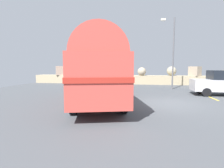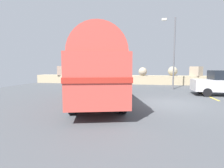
{
  "view_description": "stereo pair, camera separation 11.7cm",
  "coord_description": "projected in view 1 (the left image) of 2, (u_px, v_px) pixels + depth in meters",
  "views": [
    {
      "loc": [
        -1.53,
        -9.83,
        2.05
      ],
      "look_at": [
        -3.31,
        0.64,
        1.03
      ],
      "focal_mm": 26.66,
      "sensor_mm": 36.0,
      "label": 1
    },
    {
      "loc": [
        -1.42,
        -9.81,
        2.05
      ],
      "look_at": [
        -3.31,
        0.64,
        1.03
      ],
      "focal_mm": 26.66,
      "sensor_mm": 36.0,
      "label": 2
    }
  ],
  "objects": [
    {
      "name": "lamp_post",
      "position": [
        172.0,
        50.0,
        15.7
      ],
      "size": [
        1.27,
        0.39,
        6.73
      ],
      "color": "#5B5B60",
      "rests_on": "ground"
    },
    {
      "name": "parked_car_nearest",
      "position": [
        223.0,
        83.0,
        12.26
      ],
      "size": [
        4.14,
        1.8,
        1.86
      ],
      "rotation": [
        0.0,
        0.0,
        1.55
      ],
      "color": "black",
      "rests_on": "ground"
    },
    {
      "name": "vintage_coach",
      "position": [
        98.0,
        68.0,
        9.8
      ],
      "size": [
        4.58,
        8.91,
        3.7
      ],
      "rotation": [
        0.0,
        0.0,
        0.26
      ],
      "color": "black",
      "rests_on": "ground"
    },
    {
      "name": "ground",
      "position": [
        167.0,
        104.0,
        9.58
      ],
      "size": [
        32.0,
        26.0,
        0.02
      ],
      "color": "#474A4F"
    },
    {
      "name": "breakwater",
      "position": [
        149.0,
        79.0,
        21.15
      ],
      "size": [
        31.36,
        2.11,
        2.42
      ],
      "color": "tan",
      "rests_on": "ground"
    }
  ]
}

